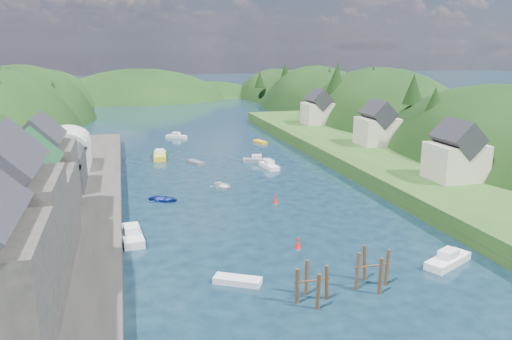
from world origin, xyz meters
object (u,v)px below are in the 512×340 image
object	(u,v)px
piling_cluster_near	(312,287)
channel_buoy_far	(276,199)
piling_cluster_far	(372,272)
channel_buoy_near	(298,244)

from	to	relation	value
piling_cluster_near	channel_buoy_far	xyz separation A→B (m)	(5.02, 26.27, -0.81)
piling_cluster_far	channel_buoy_far	size ratio (longest dim) A/B	3.54
piling_cluster_far	channel_buoy_near	bearing A→B (deg)	108.62
piling_cluster_near	piling_cluster_far	size ratio (longest dim) A/B	0.96
channel_buoy_near	channel_buoy_far	bearing A→B (deg)	81.34
piling_cluster_near	channel_buoy_far	distance (m)	26.76
channel_buoy_near	channel_buoy_far	world-z (taller)	same
piling_cluster_near	piling_cluster_far	world-z (taller)	piling_cluster_far
piling_cluster_near	channel_buoy_far	world-z (taller)	piling_cluster_near
piling_cluster_far	piling_cluster_near	bearing A→B (deg)	-169.48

